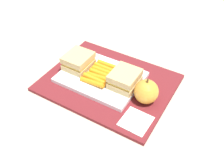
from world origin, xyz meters
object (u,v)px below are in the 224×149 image
(carrot_sticks_bundle, at_px, (101,74))
(sandwich_half_right, at_px, (125,79))
(sandwich_half_left, at_px, (78,61))
(food_tray, at_px, (101,77))
(paper_napkin, at_px, (136,121))
(apple, at_px, (146,92))

(carrot_sticks_bundle, bearing_deg, sandwich_half_right, 0.05)
(carrot_sticks_bundle, bearing_deg, sandwich_half_left, 179.95)
(food_tray, height_order, sandwich_half_right, sandwich_half_right)
(carrot_sticks_bundle, xyz_separation_m, paper_napkin, (0.16, -0.09, -0.02))
(food_tray, xyz_separation_m, carrot_sticks_bundle, (0.00, -0.00, 0.01))
(apple, distance_m, paper_napkin, 0.08)
(apple, bearing_deg, food_tray, 174.71)
(carrot_sticks_bundle, bearing_deg, paper_napkin, -29.80)
(apple, bearing_deg, sandwich_half_right, 169.00)
(sandwich_half_right, relative_size, apple, 1.05)
(sandwich_half_left, relative_size, sandwich_half_right, 1.00)
(food_tray, distance_m, apple, 0.15)
(sandwich_half_left, height_order, apple, apple)
(food_tray, relative_size, carrot_sticks_bundle, 2.25)
(carrot_sticks_bundle, relative_size, apple, 1.35)
(food_tray, xyz_separation_m, sandwich_half_left, (-0.08, 0.00, 0.03))
(apple, height_order, paper_napkin, apple)
(paper_napkin, bearing_deg, carrot_sticks_bundle, 150.20)
(food_tray, xyz_separation_m, apple, (0.15, -0.01, 0.03))
(sandwich_half_right, bearing_deg, food_tray, 180.00)
(food_tray, relative_size, paper_napkin, 3.29)
(carrot_sticks_bundle, distance_m, apple, 0.15)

